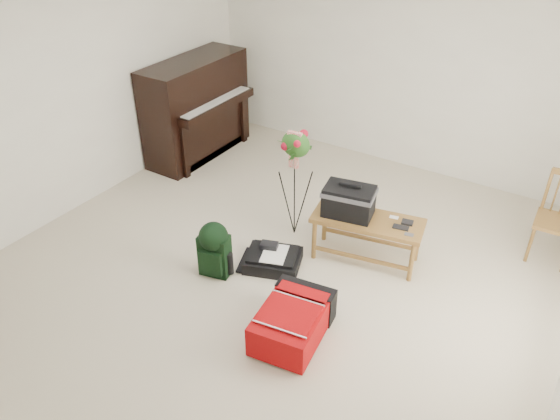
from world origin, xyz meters
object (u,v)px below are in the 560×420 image
Objects in this scene: bench at (356,206)px; black_duffel at (273,259)px; dining_chair at (558,220)px; red_suitcase at (296,318)px; flower_stand at (295,185)px; piano at (197,110)px; green_backpack at (214,247)px.

black_duffel is at bearing -144.75° from bench.
dining_chair is 2.73m from black_duffel.
bench is 1.77× the size of black_duffel.
flower_stand reaches higher than red_suitcase.
red_suitcase is 0.91m from black_duffel.
red_suitcase is (0.08, -1.21, -0.40)m from bench.
piano is at bearing 150.23° from bench.
bench is 1.38m from green_backpack.
bench is (2.68, -0.91, -0.03)m from piano.
flower_stand is (-0.67, 0.00, 0.01)m from bench.
green_backpack is (-0.40, -0.38, 0.23)m from black_duffel.
piano is 2.70× the size of green_backpack.
red_suitcase is (2.77, -2.13, -0.44)m from piano.
black_duffel is at bearing -82.38° from flower_stand.
green_backpack is (-2.58, -1.97, -0.12)m from dining_chair.
piano reaches higher than black_duffel.
piano reaches higher than bench.
black_duffel is at bearing 31.12° from green_backpack.
red_suitcase is at bearing -37.55° from piano.
flower_stand is (0.28, 0.97, 0.27)m from green_backpack.
piano is 3.52m from red_suitcase.
dining_chair is at bearing 19.86° from flower_stand.
flower_stand is at bearing 81.39° from black_duffel.
red_suitcase is at bearing -97.02° from bench.
dining_chair is at bearing 24.42° from green_backpack.
piano is 1.92× the size of red_suitcase.
bench reaches higher than red_suitcase.
piano reaches higher than flower_stand.
flower_stand is (-2.30, -1.00, 0.15)m from dining_chair.
bench is 0.94m from black_duffel.
red_suitcase is 1.41× the size of green_backpack.
red_suitcase is 1.49m from flower_stand.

